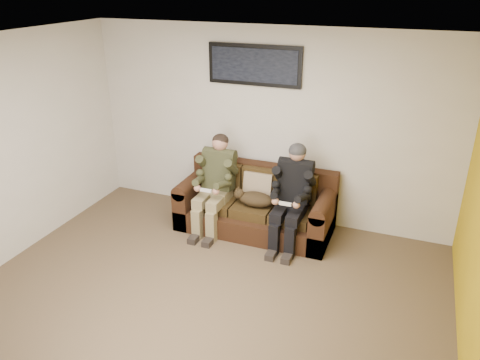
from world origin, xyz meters
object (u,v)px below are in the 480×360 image
at_px(sofa, 257,206).
at_px(cat, 254,199).
at_px(person_left, 216,179).
at_px(person_right, 292,191).
at_px(framed_poster, 254,65).

relative_size(sofa, cat, 3.07).
xyz_separation_m(person_left, person_right, (1.04, 0.00, 0.00)).
relative_size(person_right, framed_poster, 1.01).
bearing_deg(sofa, person_right, -17.93).
distance_m(person_right, cat, 0.53).
bearing_deg(framed_poster, person_left, -119.59).
bearing_deg(sofa, cat, -82.27).
bearing_deg(cat, person_left, 179.74).
distance_m(person_right, framed_poster, 1.67).
relative_size(sofa, person_left, 1.60).
bearing_deg(person_left, cat, -0.26).
relative_size(cat, framed_poster, 0.53).
height_order(person_left, person_right, person_right).
distance_m(sofa, cat, 0.26).
height_order(sofa, person_left, person_left).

